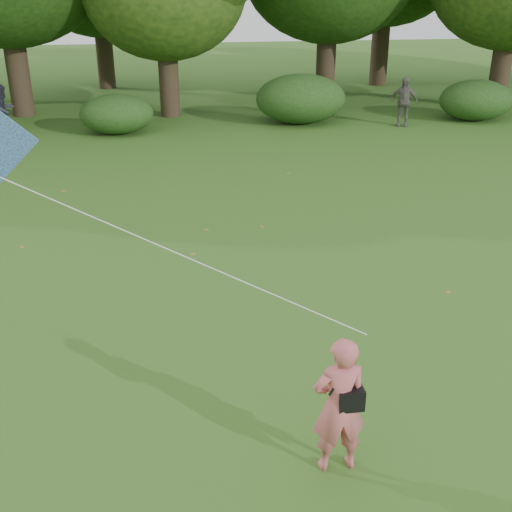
{
  "coord_description": "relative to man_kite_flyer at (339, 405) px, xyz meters",
  "views": [
    {
      "loc": [
        -2.43,
        -6.76,
        5.43
      ],
      "look_at": [
        -1.12,
        2.0,
        1.5
      ],
      "focal_mm": 45.0,
      "sensor_mm": 36.0,
      "label": 1
    }
  ],
  "objects": [
    {
      "name": "ground",
      "position": [
        0.6,
        0.95,
        -0.89
      ],
      "size": [
        100.0,
        100.0,
        0.0
      ],
      "primitive_type": "plane",
      "color": "#265114",
      "rests_on": "ground"
    },
    {
      "name": "man_kite_flyer",
      "position": [
        0.0,
        0.0,
        0.0
      ],
      "size": [
        0.67,
        0.45,
        1.77
      ],
      "primitive_type": "imported",
      "rotation": [
        0.0,
        0.0,
        3.19
      ],
      "color": "#C45C5F",
      "rests_on": "ground"
    },
    {
      "name": "bystander_left",
      "position": [
        -7.4,
        18.56,
        0.0
      ],
      "size": [
        1.05,
        1.09,
        1.78
      ],
      "primitive_type": "imported",
      "rotation": [
        0.0,
        0.0,
        0.95
      ],
      "color": "#242531",
      "rests_on": "ground"
    },
    {
      "name": "bystander_right",
      "position": [
        7.35,
        17.74,
        0.04
      ],
      "size": [
        1.17,
        0.84,
        1.84
      ],
      "primitive_type": "imported",
      "rotation": [
        0.0,
        0.0,
        -0.4
      ],
      "color": "#645E59",
      "rests_on": "ground"
    },
    {
      "name": "crossbody_bag",
      "position": [
        0.12,
        -0.03,
        0.12
      ],
      "size": [
        0.43,
        0.2,
        0.71
      ],
      "color": "black",
      "rests_on": "ground"
    },
    {
      "name": "shrub_band",
      "position": [
        -0.12,
        18.56,
        -0.03
      ],
      "size": [
        39.15,
        3.22,
        1.88
      ],
      "color": "#264919",
      "rests_on": "ground"
    },
    {
      "name": "fallen_leaves",
      "position": [
        0.16,
        6.37,
        -0.88
      ],
      "size": [
        11.39,
        13.55,
        0.01
      ],
      "color": "olive",
      "rests_on": "ground"
    }
  ]
}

